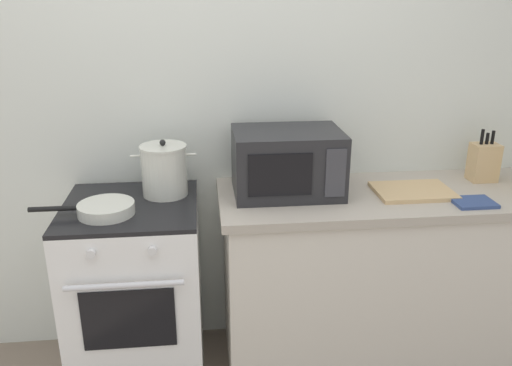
% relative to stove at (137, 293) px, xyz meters
% --- Properties ---
extents(back_wall, '(4.40, 0.10, 2.50)m').
position_rel_stove_xyz_m(back_wall, '(0.65, 0.37, 0.79)').
color(back_wall, silver).
rests_on(back_wall, ground_plane).
extents(lower_cabinet_right, '(1.64, 0.56, 0.88)m').
position_rel_stove_xyz_m(lower_cabinet_right, '(1.25, 0.02, -0.02)').
color(lower_cabinet_right, beige).
rests_on(lower_cabinet_right, ground_plane).
extents(countertop_right, '(1.70, 0.60, 0.04)m').
position_rel_stove_xyz_m(countertop_right, '(1.25, 0.02, 0.44)').
color(countertop_right, '#ADA393').
rests_on(countertop_right, lower_cabinet_right).
extents(stove, '(0.60, 0.64, 0.92)m').
position_rel_stove_xyz_m(stove, '(0.00, 0.00, 0.00)').
color(stove, white).
rests_on(stove, ground_plane).
extents(stock_pot, '(0.30, 0.22, 0.27)m').
position_rel_stove_xyz_m(stock_pot, '(0.15, 0.11, 0.58)').
color(stock_pot, silver).
rests_on(stock_pot, stove).
extents(frying_pan, '(0.44, 0.24, 0.05)m').
position_rel_stove_xyz_m(frying_pan, '(-0.09, -0.10, 0.48)').
color(frying_pan, silver).
rests_on(frying_pan, stove).
extents(microwave, '(0.50, 0.37, 0.30)m').
position_rel_stove_xyz_m(microwave, '(0.73, 0.08, 0.61)').
color(microwave, '#232326').
rests_on(microwave, countertop_right).
extents(cutting_board, '(0.36, 0.26, 0.02)m').
position_rel_stove_xyz_m(cutting_board, '(1.32, 0.00, 0.47)').
color(cutting_board, tan).
rests_on(cutting_board, countertop_right).
extents(knife_block, '(0.13, 0.10, 0.27)m').
position_rel_stove_xyz_m(knife_block, '(1.73, 0.14, 0.56)').
color(knife_block, tan).
rests_on(knife_block, countertop_right).
extents(oven_mitt, '(0.18, 0.14, 0.02)m').
position_rel_stove_xyz_m(oven_mitt, '(1.54, -0.16, 0.47)').
color(oven_mitt, '#33477A').
rests_on(oven_mitt, countertop_right).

